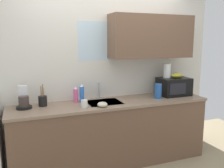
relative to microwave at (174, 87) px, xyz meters
The scene contains 13 objects.
kitchen_wall_assembly 0.99m from the microwave, 164.06° to the left, with size 3.52×0.42×2.50m.
counter_unit 1.19m from the microwave, behind, with size 2.75×0.63×0.90m.
sink_faucet 1.17m from the microwave, behind, with size 0.03×0.03×0.23m, color #B2B5BA.
microwave is the anchor object (origin of this frame).
banana_bunch 0.18m from the microwave, ahead, with size 0.20×0.11×0.07m, color gold.
paper_towel_roll 0.27m from the microwave, 152.62° to the left, with size 0.11×0.11×0.22m, color white.
coffee_maker 2.18m from the microwave, behind, with size 0.19×0.21×0.28m.
dish_soap_bottle_blue 1.43m from the microwave, behind, with size 0.06×0.06×0.25m.
dish_soap_bottle_pink 1.52m from the microwave, behind, with size 0.06×0.06×0.22m.
cereal_canister 0.35m from the microwave, 163.83° to the right, with size 0.10×0.10×0.22m, color #2659A5.
mug_white 1.48m from the microwave, behind, with size 0.08×0.08×0.10m, color white.
utensil_crock 1.96m from the microwave, behind, with size 0.11×0.11×0.29m.
small_bowl 1.28m from the microwave, 168.76° to the right, with size 0.13×0.13×0.07m, color beige.
Camera 1 is at (-1.18, -3.04, 1.74)m, focal length 39.05 mm.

